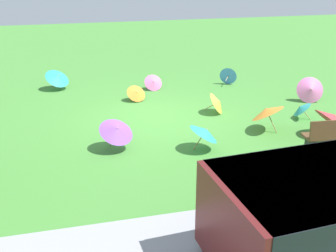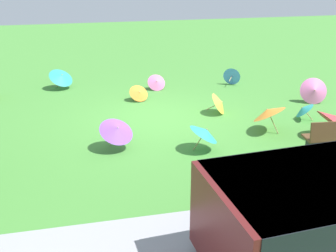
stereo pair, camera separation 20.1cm
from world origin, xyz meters
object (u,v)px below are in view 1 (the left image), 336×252
parasol_purple_0 (117,130)px  parasol_blue_0 (228,75)px  parasol_pink_0 (311,90)px  parasol_yellow_1 (218,103)px  parasol_orange_1 (137,93)px  parasol_teal_2 (301,108)px  parasol_teal_1 (205,132)px  parasol_orange_0 (267,111)px  parasol_pink_1 (154,82)px  parasol_red_0 (332,118)px  parasol_teal_0 (58,77)px

parasol_purple_0 → parasol_blue_0: 6.58m
parasol_pink_0 → parasol_purple_0: bearing=18.0°
parasol_yellow_1 → parasol_pink_0: bearing=-175.6°
parasol_orange_1 → parasol_yellow_1: bearing=141.5°
parasol_teal_2 → parasol_orange_1: bearing=-32.5°
parasol_blue_0 → parasol_teal_1: 5.78m
parasol_blue_0 → parasol_orange_0: parasol_orange_0 is taller
parasol_yellow_1 → parasol_pink_0: 3.19m
parasol_purple_0 → parasol_teal_2: bearing=-171.3°
parasol_pink_0 → parasol_teal_2: 1.64m
parasol_teal_1 → parasol_teal_2: bearing=-158.3°
parasol_orange_0 → parasol_pink_1: parasol_orange_0 is taller
parasol_blue_0 → parasol_pink_1: size_ratio=1.00×
parasol_blue_0 → parasol_orange_0: (0.70, 4.41, 0.23)m
parasol_orange_0 → parasol_teal_1: (1.94, 0.74, -0.09)m
parasol_orange_1 → parasol_red_0: size_ratio=0.80×
parasol_orange_1 → parasol_orange_0: bearing=131.2°
parasol_purple_0 → parasol_pink_0: bearing=-162.0°
parasol_teal_0 → parasol_orange_0: parasol_orange_0 is taller
parasol_purple_0 → parasol_pink_1: 4.95m
parasol_orange_0 → parasol_yellow_1: (0.75, -1.58, -0.22)m
parasol_orange_1 → parasol_teal_2: 5.03m
parasol_blue_0 → parasol_orange_1: (3.57, 1.13, -0.04)m
parasol_teal_0 → parasol_orange_1: 3.09m
parasol_orange_0 → parasol_pink_1: 4.83m
parasol_teal_0 → parasol_orange_1: (-2.42, 1.91, -0.17)m
parasol_blue_0 → parasol_orange_1: parasol_blue_0 is taller
parasol_teal_1 → parasol_pink_1: bearing=-88.3°
parasol_orange_1 → parasol_pink_1: parasol_pink_1 is taller
parasol_pink_1 → parasol_blue_0: bearing=-178.7°
parasol_blue_0 → parasol_pink_1: parasol_blue_0 is taller
parasol_purple_0 → parasol_pink_1: size_ratio=1.64×
parasol_orange_0 → parasol_pink_0: bearing=-143.0°
parasol_yellow_1 → parasol_pink_1: size_ratio=1.25×
parasol_purple_0 → parasol_orange_0: parasol_orange_0 is taller
parasol_yellow_1 → parasol_pink_1: (1.34, -2.76, -0.05)m
parasol_purple_0 → parasol_orange_0: size_ratio=0.89×
parasol_teal_1 → parasol_teal_0: bearing=-60.5°
parasol_orange_0 → parasol_red_0: size_ratio=1.32×
parasol_teal_0 → parasol_red_0: bearing=138.6°
parasol_teal_0 → parasol_orange_0: size_ratio=0.93×
parasol_orange_0 → parasol_pink_0: (-2.43, -1.83, -0.14)m
parasol_purple_0 → parasol_red_0: size_ratio=1.18×
parasol_blue_0 → parasol_pink_1: (2.79, 0.06, -0.04)m
parasol_teal_2 → parasol_purple_0: bearing=8.7°
parasol_orange_1 → parasol_blue_0: bearing=-162.5°
parasol_blue_0 → parasol_red_0: parasol_red_0 is taller
parasol_teal_0 → parasol_orange_1: parasol_teal_0 is taller
parasol_teal_1 → parasol_red_0: size_ratio=0.91×
parasol_orange_0 → parasol_yellow_1: size_ratio=1.48×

